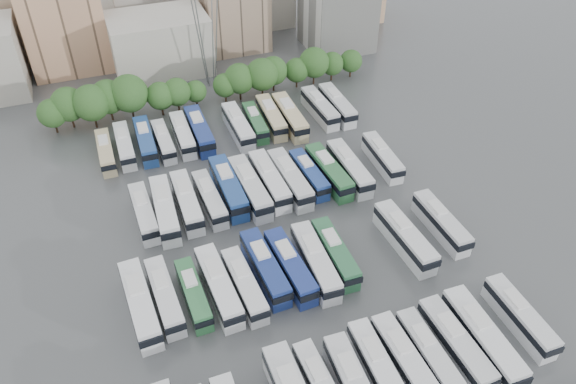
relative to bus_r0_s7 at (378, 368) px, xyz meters
name	(u,v)px	position (x,y,z in m)	size (l,w,h in m)	color
ground	(287,244)	(-1.80, 23.67, -1.82)	(220.00, 220.00, 0.00)	#424447
tree_line	(193,86)	(-5.06, 65.75, 2.75)	(64.28, 8.08, 8.91)	black
city_buildings	(143,16)	(-9.26, 95.53, 6.05)	(102.00, 35.00, 20.00)	#9E998E
bus_r0_s7	(378,368)	(0.00, 0.00, 0.00)	(3.00, 11.92, 3.71)	silver
bus_r0_s8	(405,361)	(3.24, -0.25, 0.03)	(2.77, 12.04, 3.77)	silver
bus_r0_s9	(428,353)	(6.28, -0.16, -0.09)	(2.55, 11.25, 3.52)	silver
bus_r0_s10	(455,344)	(9.79, -0.35, 0.09)	(2.89, 12.46, 3.90)	silver
bus_r0_s11	(482,338)	(13.10, -0.79, 0.25)	(3.22, 13.49, 4.22)	silver
bus_r0_s13	(520,316)	(19.42, 0.36, -0.03)	(2.69, 11.66, 3.65)	silver
bus_r1_s0	(140,304)	(-23.14, 18.30, 0.18)	(3.47, 13.14, 4.09)	white
bus_r1_s1	(165,296)	(-20.07, 18.64, -0.01)	(3.06, 11.88, 3.70)	silver
bus_r1_s2	(193,294)	(-16.61, 17.84, -0.16)	(2.60, 10.85, 3.39)	#307241
bus_r1_s3	(219,286)	(-13.34, 17.70, 0.14)	(3.33, 12.85, 4.00)	white
bus_r1_s4	(244,285)	(-10.22, 16.86, -0.03)	(3.07, 11.77, 3.66)	silver
bus_r1_s5	(265,267)	(-6.80, 18.72, 0.11)	(3.26, 12.64, 3.93)	navy
bus_r1_s6	(290,266)	(-3.62, 17.77, 0.09)	(3.31, 12.55, 3.90)	navy
bus_r1_s7	(315,261)	(-0.19, 17.32, 0.16)	(3.33, 12.98, 4.04)	silver
bus_r1_s8	(335,253)	(2.96, 17.96, 0.00)	(2.87, 11.91, 3.72)	#2B643F
bus_r1_s11	(405,237)	(13.27, 17.24, 0.17)	(3.24, 13.05, 4.07)	silver
bus_r1_s13	(441,222)	(19.80, 18.20, 0.02)	(2.68, 11.99, 3.76)	silver
bus_r2_s1	(144,213)	(-19.87, 35.50, -0.03)	(2.77, 11.71, 3.66)	silver
bus_r2_s2	(165,209)	(-16.87, 34.89, 0.20)	(3.51, 13.23, 4.11)	silver
bus_r2_s3	(187,202)	(-13.43, 35.57, 0.11)	(2.92, 12.61, 3.95)	silver
bus_r2_s4	(210,199)	(-10.01, 35.22, -0.03)	(2.93, 11.72, 3.65)	silver
bus_r2_s5	(228,187)	(-6.66, 36.59, 0.24)	(2.96, 13.41, 4.21)	navy
bus_r2_s6	(250,187)	(-3.59, 35.34, 0.26)	(3.33, 13.62, 4.25)	silver
bus_r2_s7	(269,180)	(-0.13, 36.08, 0.19)	(2.98, 13.08, 4.09)	silver
bus_r2_s8	(290,179)	(3.01, 35.28, 0.21)	(3.21, 13.27, 4.14)	silver
bus_r2_s9	(309,174)	(6.44, 35.69, -0.09)	(2.88, 11.31, 3.52)	navy
bus_r2_s10	(329,171)	(9.55, 34.93, 0.13)	(3.39, 12.80, 3.98)	#2B6539
bus_r2_s11	(349,168)	(13.07, 34.63, 0.16)	(2.93, 12.89, 4.03)	silver
bus_r2_s13	(382,157)	(19.68, 35.71, -0.04)	(3.11, 11.70, 3.64)	silver
bus_r3_s0	(106,152)	(-23.30, 53.62, -0.13)	(2.53, 11.05, 3.46)	tan
bus_r3_s1	(125,145)	(-20.05, 54.35, -0.04)	(2.68, 11.59, 3.63)	silver
bus_r3_s2	(145,141)	(-16.48, 54.41, 0.04)	(2.95, 12.19, 3.80)	navy
bus_r3_s3	(164,141)	(-13.53, 53.43, -0.15)	(2.49, 10.89, 3.41)	silver
bus_r3_s4	(183,134)	(-10.00, 54.08, -0.01)	(2.78, 11.84, 3.70)	white
bus_r3_s5	(200,130)	(-6.97, 54.04, 0.17)	(2.93, 12.96, 4.06)	navy
bus_r3_s7	(238,126)	(-0.11, 53.12, 0.12)	(2.75, 12.62, 3.96)	silver
bus_r3_s8	(255,122)	(3.27, 53.65, -0.15)	(2.92, 10.98, 3.41)	#2B6539
bus_r3_s9	(271,117)	(6.48, 54.02, 0.08)	(3.31, 12.45, 3.87)	#CBB88B
bus_r3_s10	(290,116)	(9.65, 52.78, 0.20)	(3.20, 13.21, 4.12)	#CEBB8E
bus_r3_s12	(320,108)	(16.16, 53.93, 0.07)	(3.01, 12.38, 3.86)	silver
bus_r3_s13	(337,105)	(19.62, 53.71, 0.11)	(2.87, 12.56, 3.93)	silver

